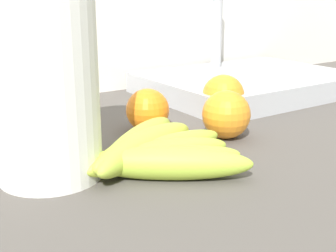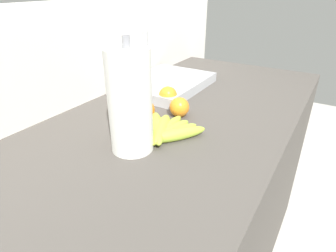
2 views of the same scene
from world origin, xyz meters
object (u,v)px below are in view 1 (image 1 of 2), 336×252
Objects in this scene: banana_bunch at (154,152)px; orange_far_right at (148,110)px; orange_back_right at (223,96)px; paper_towel_roll at (42,53)px; orange_back_left at (226,115)px; sink_basin at (248,82)px.

orange_far_right is at bearing 61.39° from banana_bunch.
orange_back_right is at bearing 30.53° from banana_bunch.
banana_bunch is 0.72× the size of paper_towel_roll.
banana_bunch is 0.15m from orange_far_right.
orange_back_left is at bearing 14.44° from banana_bunch.
orange_back_left is (0.15, 0.04, 0.02)m from banana_bunch.
orange_back_right reaches higher than orange_far_right.
orange_back_right is at bearing -145.70° from sink_basin.
sink_basin is (0.24, 0.21, -0.01)m from orange_back_left.
orange_far_right is (-0.08, 0.09, -0.00)m from orange_back_left.
banana_bunch is at bearing -20.89° from paper_towel_roll.
orange_far_right is at bearing 130.20° from orange_back_left.
orange_back_right is at bearing 51.37° from orange_back_left.
paper_towel_roll reaches higher than orange_far_right.
orange_back_right is 1.09× the size of orange_far_right.
orange_far_right is 0.23m from paper_towel_roll.
sink_basin is at bearing 34.30° from orange_back_right.
orange_back_left is 0.12m from orange_back_right.
orange_back_left is at bearing -139.33° from sink_basin.
sink_basin is (0.39, 0.25, 0.00)m from banana_bunch.
orange_back_left is 0.22× the size of paper_towel_roll.
orange_back_left is 0.12m from orange_far_right.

